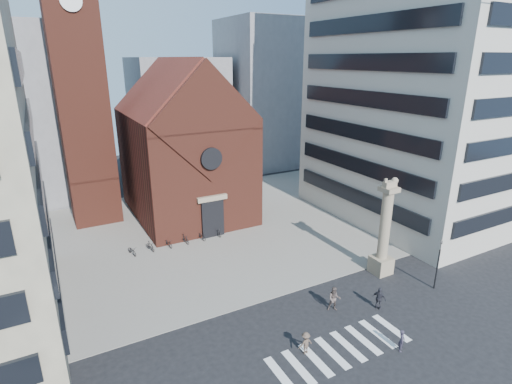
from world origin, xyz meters
TOP-DOWN VIEW (x-y plane):
  - ground at (0.00, 0.00)m, footprint 120.00×120.00m
  - piazza at (0.00, 19.00)m, footprint 46.00×30.00m
  - zebra_crossing at (0.55, -3.00)m, footprint 10.20×3.20m
  - church at (0.00, 25.04)m, footprint 12.00×16.65m
  - campanile at (-10.00, 28.00)m, footprint 5.50×5.50m
  - building_right at (24.00, 12.00)m, footprint 18.00×22.00m
  - bg_block_mid at (6.00, 45.00)m, footprint 14.00×12.00m
  - bg_block_right at (22.00, 42.00)m, footprint 16.00×14.00m
  - lion_column at (10.01, 3.00)m, footprint 1.63×1.60m
  - traffic_light at (12.00, -1.00)m, footprint 0.13×0.16m
  - pedestrian_0 at (3.91, -4.91)m, footprint 0.66×0.63m
  - pedestrian_1 at (2.88, 0.58)m, footprint 1.18×1.12m
  - pedestrian_2 at (5.95, -0.89)m, footprint 0.81×1.13m
  - pedestrian_3 at (-1.63, -2.18)m, footprint 0.99×0.57m
  - scooter_0 at (-8.41, 16.70)m, footprint 0.91×1.65m
  - scooter_1 at (-6.67, 16.70)m, footprint 0.78×1.58m
  - scooter_2 at (-4.92, 16.70)m, footprint 0.91×1.65m
  - scooter_3 at (-3.17, 16.70)m, footprint 0.78×1.58m
  - scooter_4 at (-1.42, 16.70)m, footprint 0.91×1.65m
  - scooter_5 at (0.33, 16.70)m, footprint 0.78×1.58m

SIDE VIEW (x-z plane):
  - ground at x=0.00m, z-range 0.00..0.00m
  - zebra_crossing at x=0.55m, z-range 0.00..0.01m
  - piazza at x=0.00m, z-range 0.00..0.05m
  - scooter_0 at x=-8.41m, z-range 0.05..0.87m
  - scooter_2 at x=-4.92m, z-range 0.05..0.87m
  - scooter_4 at x=-1.42m, z-range 0.05..0.87m
  - scooter_1 at x=-6.67m, z-range 0.05..0.96m
  - scooter_3 at x=-3.17m, z-range 0.05..0.96m
  - scooter_5 at x=0.33m, z-range 0.05..0.96m
  - pedestrian_0 at x=3.91m, z-range 0.00..1.52m
  - pedestrian_3 at x=-1.63m, z-range 0.00..1.53m
  - pedestrian_2 at x=5.95m, z-range 0.00..1.78m
  - pedestrian_1 at x=2.88m, z-range 0.00..1.92m
  - traffic_light at x=12.00m, z-range 0.14..4.44m
  - lion_column at x=10.01m, z-range -0.88..7.79m
  - church at x=0.00m, z-range -1.02..16.98m
  - bg_block_mid at x=6.00m, z-range 0.00..18.00m
  - bg_block_right at x=22.00m, z-range 0.00..24.00m
  - campanile at x=-10.00m, z-range 0.14..31.34m
  - building_right at x=24.00m, z-range 0.00..32.00m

